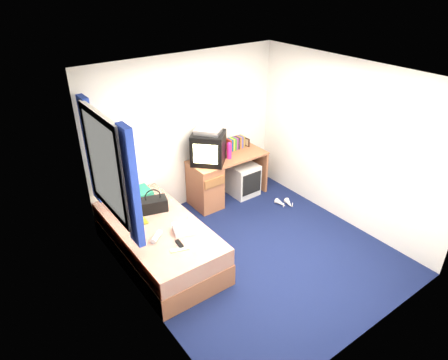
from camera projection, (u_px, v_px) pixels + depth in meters
ground at (256, 253)px, 5.43m from camera, size 3.40×3.40×0.00m
room_shell at (261, 157)px, 4.74m from camera, size 3.40×3.40×3.40m
bed at (159, 241)px, 5.23m from camera, size 1.01×2.00×0.54m
pillow at (133, 196)px, 5.61m from camera, size 0.50×0.33×0.11m
desk at (213, 180)px, 6.41m from camera, size 1.30×0.55×0.75m
storage_cube at (243, 179)px, 6.71m from camera, size 0.43×0.43×0.54m
crt_tv at (208, 148)px, 6.08m from camera, size 0.66×0.66×0.48m
vcr at (208, 131)px, 5.95m from camera, size 0.45×0.47×0.07m
book_row at (235, 143)px, 6.60m from camera, size 0.31×0.13×0.20m
picture_frame at (247, 142)px, 6.72m from camera, size 0.03×0.12×0.14m
pink_water_bottle at (229, 151)px, 6.27m from camera, size 0.09×0.09×0.24m
aerosol_can at (224, 153)px, 6.28m from camera, size 0.06×0.06×0.20m
handbag at (154, 204)px, 5.34m from camera, size 0.40×0.29×0.33m
towel at (184, 228)px, 4.94m from camera, size 0.32×0.29×0.09m
magazine at (137, 220)px, 5.16m from camera, size 0.23×0.30×0.01m
water_bottle at (156, 237)px, 4.81m from camera, size 0.20×0.18×0.07m
colour_swatch_fan at (179, 250)px, 4.64m from camera, size 0.23×0.12×0.01m
remote_control at (179, 244)px, 4.73m from camera, size 0.07×0.16×0.02m
window_assembly at (108, 167)px, 4.59m from camera, size 0.11×1.42×1.40m
white_heels at (285, 203)px, 6.48m from camera, size 0.23×0.31×0.09m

